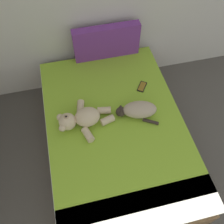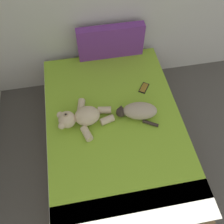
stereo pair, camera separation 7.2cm
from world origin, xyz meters
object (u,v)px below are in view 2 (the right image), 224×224
object	(u,v)px
bed	(115,136)
teddy_bear	(82,117)
patterned_cushion	(111,42)
cat	(138,111)
cell_phone	(144,88)

from	to	relation	value
bed	teddy_bear	size ratio (longest dim) A/B	3.73
patterned_cushion	teddy_bear	world-z (taller)	patterned_cushion
patterned_cushion	cat	xyz separation A→B (m)	(0.11, -0.91, -0.13)
teddy_bear	cell_phone	size ratio (longest dim) A/B	3.42
patterned_cushion	cat	bearing A→B (deg)	-82.86
patterned_cushion	cat	world-z (taller)	patterned_cushion
cat	bed	bearing A→B (deg)	-167.98
teddy_bear	cat	bearing A→B (deg)	-2.30
bed	cell_phone	world-z (taller)	cell_phone
bed	teddy_bear	xyz separation A→B (m)	(-0.32, 0.07, 0.34)
bed	cat	xyz separation A→B (m)	(0.24, 0.05, 0.34)
cat	teddy_bear	xyz separation A→B (m)	(-0.56, 0.02, 0.01)
bed	patterned_cushion	size ratio (longest dim) A/B	2.70
patterned_cushion	cell_phone	distance (m)	0.67
bed	cell_phone	xyz separation A→B (m)	(0.40, 0.39, 0.27)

